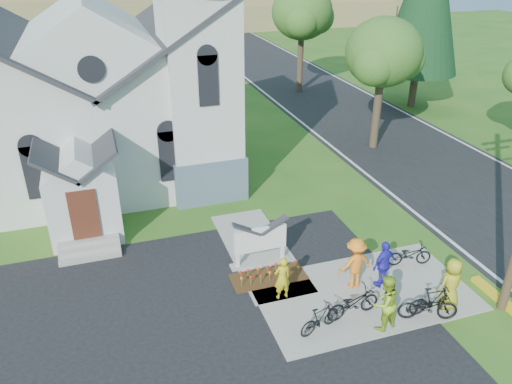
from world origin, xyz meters
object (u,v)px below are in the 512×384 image
object	(u,v)px
bike_0	(353,303)
bike_3	(433,300)
cyclist_0	(282,278)
church_sign	(260,240)
cyclist_1	(385,303)
bike_4	(409,255)
cyclist_4	(451,284)
cyclist_2	(384,264)
bike_2	(428,306)
cyclist_3	(355,263)
bike_1	(320,318)

from	to	relation	value
bike_0	bike_3	xyz separation A→B (m)	(2.41, -0.66, 0.01)
cyclist_0	bike_3	distance (m)	4.70
church_sign	cyclist_1	bearing A→B (deg)	-60.86
cyclist_0	cyclist_1	xyz separation A→B (m)	(2.35, -2.25, 0.14)
bike_3	bike_4	distance (m)	2.59
cyclist_0	cyclist_4	world-z (taller)	cyclist_4
cyclist_2	bike_2	size ratio (longest dim) A/B	0.94
cyclist_1	cyclist_3	size ratio (longest dim) A/B	1.00
cyclist_1	cyclist_2	size ratio (longest dim) A/B	1.07
cyclist_2	cyclist_4	distance (m)	2.14
bike_2	cyclist_1	bearing A→B (deg)	105.57
cyclist_0	cyclist_3	distance (m)	2.50
cyclist_0	bike_0	size ratio (longest dim) A/B	0.84
cyclist_3	cyclist_0	bearing A→B (deg)	-7.39
cyclist_0	bike_2	size ratio (longest dim) A/B	0.84
bike_0	cyclist_1	distance (m)	1.05
cyclist_1	bike_1	world-z (taller)	cyclist_1
cyclist_1	bike_1	xyz separation A→B (m)	(-1.83, 0.45, -0.46)
bike_2	bike_4	world-z (taller)	bike_2
bike_1	bike_2	xyz separation A→B (m)	(3.33, -0.55, 0.03)
bike_1	cyclist_2	xyz separation A→B (m)	(2.90, 1.35, 0.40)
church_sign	cyclist_0	size ratio (longest dim) A/B	1.44
bike_0	cyclist_3	distance (m)	1.58
bike_1	cyclist_1	bearing A→B (deg)	-120.93
cyclist_1	bike_0	bearing A→B (deg)	-64.29
bike_3	bike_2	bearing A→B (deg)	125.55
bike_1	bike_3	bearing A→B (deg)	-112.82
bike_3	cyclist_2	bearing A→B (deg)	28.71
bike_0	bike_1	world-z (taller)	bike_0
bike_1	bike_2	size ratio (longest dim) A/B	0.82
bike_1	bike_3	world-z (taller)	bike_3
church_sign	bike_3	size ratio (longest dim) A/B	1.36
cyclist_0	bike_1	bearing A→B (deg)	102.12
cyclist_3	bike_4	bearing A→B (deg)	-172.16
cyclist_4	bike_0	bearing A→B (deg)	-14.78
church_sign	bike_3	xyz separation A→B (m)	(4.21, -4.21, -0.49)
cyclist_3	bike_4	size ratio (longest dim) A/B	1.15
cyclist_0	cyclist_3	xyz separation A→B (m)	(2.49, -0.18, 0.15)
cyclist_0	cyclist_4	distance (m)	5.23
bike_0	cyclist_1	xyz separation A→B (m)	(0.60, -0.74, 0.43)
cyclist_4	bike_4	world-z (taller)	cyclist_4
cyclist_1	bike_4	size ratio (longest dim) A/B	1.15
bike_3	bike_4	size ratio (longest dim) A/B	1.02
cyclist_1	bike_1	size ratio (longest dim) A/B	1.22
bike_2	bike_0	bearing A→B (deg)	87.49
bike_4	cyclist_3	bearing A→B (deg)	113.20
bike_1	cyclist_4	world-z (taller)	cyclist_4
cyclist_3	cyclist_4	size ratio (longest dim) A/B	1.03
bike_0	cyclist_2	world-z (taller)	cyclist_2
bike_2	cyclist_3	size ratio (longest dim) A/B	1.00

